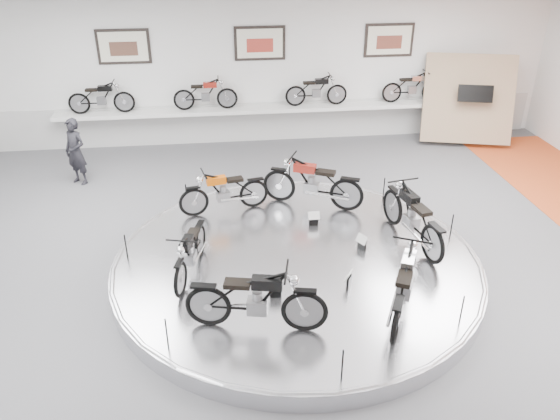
{
  "coord_description": "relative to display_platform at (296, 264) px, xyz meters",
  "views": [
    {
      "loc": [
        -1.29,
        -7.69,
        5.52
      ],
      "look_at": [
        -0.26,
        0.6,
        1.1
      ],
      "focal_mm": 35.0,
      "sensor_mm": 36.0,
      "label": 1
    }
  ],
  "objects": [
    {
      "name": "floor",
      "position": [
        0.0,
        -0.3,
        -0.15
      ],
      "size": [
        16.0,
        16.0,
        0.0
      ],
      "primitive_type": "plane",
      "color": "#525254",
      "rests_on": "ground"
    },
    {
      "name": "ceiling",
      "position": [
        0.0,
        -0.3,
        3.85
      ],
      "size": [
        16.0,
        16.0,
        0.0
      ],
      "primitive_type": "plane",
      "rotation": [
        3.14,
        0.0,
        0.0
      ],
      "color": "white",
      "rests_on": "wall_back"
    },
    {
      "name": "wall_back",
      "position": [
        0.0,
        6.7,
        1.85
      ],
      "size": [
        16.0,
        0.0,
        16.0
      ],
      "primitive_type": "plane",
      "rotation": [
        1.57,
        0.0,
        0.0
      ],
      "color": "white",
      "rests_on": "floor"
    },
    {
      "name": "dado_band",
      "position": [
        0.0,
        6.68,
        0.4
      ],
      "size": [
        15.68,
        0.04,
        1.1
      ],
      "primitive_type": "cube",
      "color": "#BCBCBA",
      "rests_on": "floor"
    },
    {
      "name": "display_platform",
      "position": [
        0.0,
        0.0,
        0.0
      ],
      "size": [
        6.4,
        6.4,
        0.3
      ],
      "primitive_type": "cylinder",
      "color": "silver",
      "rests_on": "floor"
    },
    {
      "name": "platform_rim",
      "position": [
        0.0,
        0.0,
        0.12
      ],
      "size": [
        6.4,
        6.4,
        0.1
      ],
      "primitive_type": "torus",
      "color": "#B2B2BA",
      "rests_on": "display_platform"
    },
    {
      "name": "shelf",
      "position": [
        0.0,
        6.4,
        0.85
      ],
      "size": [
        11.0,
        0.55,
        0.1
      ],
      "primitive_type": "cube",
      "color": "silver",
      "rests_on": "wall_back"
    },
    {
      "name": "poster_left",
      "position": [
        -3.5,
        6.66,
        2.55
      ],
      "size": [
        1.35,
        0.06,
        0.88
      ],
      "primitive_type": "cube",
      "color": "#EDE9CD",
      "rests_on": "wall_back"
    },
    {
      "name": "poster_center",
      "position": [
        0.0,
        6.66,
        2.55
      ],
      "size": [
        1.35,
        0.06,
        0.88
      ],
      "primitive_type": "cube",
      "color": "#EDE9CD",
      "rests_on": "wall_back"
    },
    {
      "name": "poster_right",
      "position": [
        3.5,
        6.66,
        2.55
      ],
      "size": [
        1.35,
        0.06,
        0.88
      ],
      "primitive_type": "cube",
      "color": "#EDE9CD",
      "rests_on": "wall_back"
    },
    {
      "name": "display_panel",
      "position": [
        5.6,
        5.8,
        1.1
      ],
      "size": [
        2.56,
        1.52,
        2.3
      ],
      "primitive_type": "cube",
      "rotation": [
        -0.35,
        0.0,
        -0.26
      ],
      "color": "#9C7761",
      "rests_on": "floor"
    },
    {
      "name": "shelf_bike_a",
      "position": [
        -4.2,
        6.4,
        1.27
      ],
      "size": [
        1.22,
        0.43,
        0.73
      ],
      "primitive_type": null,
      "color": "black",
      "rests_on": "shelf"
    },
    {
      "name": "shelf_bike_b",
      "position": [
        -1.5,
        6.4,
        1.27
      ],
      "size": [
        1.22,
        0.43,
        0.73
      ],
      "primitive_type": null,
      "color": "maroon",
      "rests_on": "shelf"
    },
    {
      "name": "shelf_bike_c",
      "position": [
        1.5,
        6.4,
        1.27
      ],
      "size": [
        1.22,
        0.43,
        0.73
      ],
      "primitive_type": null,
      "color": "black",
      "rests_on": "shelf"
    },
    {
      "name": "shelf_bike_d",
      "position": [
        4.2,
        6.4,
        1.27
      ],
      "size": [
        1.22,
        0.43,
        0.73
      ],
      "primitive_type": null,
      "color": "#A8A7AC",
      "rests_on": "shelf"
    },
    {
      "name": "bike_a",
      "position": [
        2.15,
        0.28,
        0.68
      ],
      "size": [
        0.95,
        1.89,
        1.06
      ],
      "primitive_type": null,
      "rotation": [
        0.0,
        0.0,
        1.75
      ],
      "color": "black",
      "rests_on": "display_platform"
    },
    {
      "name": "bike_b",
      "position": [
        0.61,
        1.92,
        0.68
      ],
      "size": [
        1.9,
        1.33,
        1.06
      ],
      "primitive_type": null,
      "rotation": [
        0.0,
        0.0,
        2.71
      ],
      "color": "maroon",
      "rests_on": "display_platform"
    },
    {
      "name": "bike_c",
      "position": [
        -1.19,
        1.89,
        0.61
      ],
      "size": [
        1.63,
        0.85,
        0.91
      ],
      "primitive_type": null,
      "rotation": [
        0.0,
        0.0,
        3.35
      ],
      "color": "#CF5407",
      "rests_on": "display_platform"
    },
    {
      "name": "bike_d",
      "position": [
        -1.82,
        -0.28,
        0.59
      ],
      "size": [
        0.88,
        1.56,
        0.87
      ],
      "primitive_type": null,
      "rotation": [
        0.0,
        0.0,
        4.46
      ],
      "color": "black",
      "rests_on": "display_platform"
    },
    {
      "name": "bike_e",
      "position": [
        -0.86,
        -1.79,
        0.66
      ],
      "size": [
        1.83,
        0.97,
        1.02
      ],
      "primitive_type": null,
      "rotation": [
        0.0,
        0.0,
        6.07
      ],
      "color": "black",
      "rests_on": "display_platform"
    },
    {
      "name": "bike_f",
      "position": [
        1.35,
        -1.68,
        0.66
      ],
      "size": [
        1.34,
        1.84,
        1.03
      ],
      "primitive_type": null,
      "rotation": [
        0.0,
        0.0,
        7.39
      ],
      "color": "#A8A7AC",
      "rests_on": "display_platform"
    },
    {
      "name": "visitor",
      "position": [
        -4.55,
        4.35,
        0.64
      ],
      "size": [
        0.69,
        0.64,
        1.58
      ],
      "primitive_type": "imported",
      "rotation": [
        0.0,
        0.0,
        -0.61
      ],
      "color": "black",
      "rests_on": "floor"
    }
  ]
}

